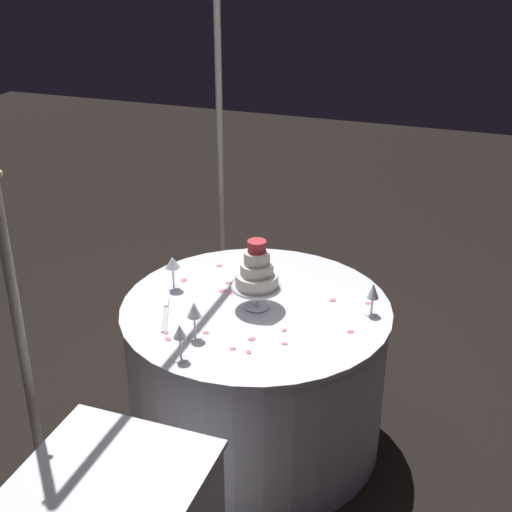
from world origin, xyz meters
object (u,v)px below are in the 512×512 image
object	(u,v)px
wine_glass_0	(194,312)
wine_glass_4	(373,293)
wine_glass_3	(173,264)
wine_glass_2	(180,334)
wine_glass_1	(265,255)
main_table	(256,374)
tiered_cake	(257,273)
decorative_arch	(139,152)
cake_knife	(166,312)

from	to	relation	value
wine_glass_0	wine_glass_4	xyz separation A→B (m)	(0.43, -0.63, -0.02)
wine_glass_0	wine_glass_3	xyz separation A→B (m)	(0.36, 0.27, 0.00)
wine_glass_2	wine_glass_4	xyz separation A→B (m)	(0.59, -0.62, -0.01)
wine_glass_4	wine_glass_1	bearing A→B (deg)	76.40
main_table	tiered_cake	bearing A→B (deg)	-147.24
decorative_arch	main_table	xyz separation A→B (m)	(-0.00, -0.53, -1.01)
decorative_arch	wine_glass_1	bearing A→B (deg)	-65.35
wine_glass_0	wine_glass_2	bearing A→B (deg)	-176.22
decorative_arch	wine_glass_4	world-z (taller)	decorative_arch
wine_glass_2	cake_knife	xyz separation A→B (m)	(0.30, 0.22, -0.11)
wine_glass_2	wine_glass_3	bearing A→B (deg)	28.47
tiered_cake	wine_glass_4	world-z (taller)	tiered_cake
wine_glass_1	wine_glass_2	bearing A→B (deg)	172.48
wine_glass_1	wine_glass_2	xyz separation A→B (m)	(-0.72, 0.09, -0.03)
wine_glass_1	wine_glass_3	world-z (taller)	wine_glass_1
decorative_arch	cake_knife	xyz separation A→B (m)	(-0.19, -0.18, -0.64)
wine_glass_3	cake_knife	size ratio (longest dim) A/B	0.58
wine_glass_4	wine_glass_0	bearing A→B (deg)	124.21
decorative_arch	wine_glass_2	size ratio (longest dim) A/B	13.85
wine_glass_3	wine_glass_4	xyz separation A→B (m)	(0.07, -0.90, -0.02)
tiered_cake	wine_glass_2	world-z (taller)	tiered_cake
wine_glass_2	decorative_arch	bearing A→B (deg)	38.97
tiered_cake	wine_glass_0	distance (m)	0.36
wine_glass_3	decorative_arch	bearing A→B (deg)	101.83
wine_glass_1	wine_glass_4	xyz separation A→B (m)	(-0.13, -0.53, -0.03)
decorative_arch	tiered_cake	world-z (taller)	decorative_arch
wine_glass_0	cake_knife	world-z (taller)	wine_glass_0
wine_glass_4	cake_knife	size ratio (longest dim) A/B	0.54
wine_glass_0	wine_glass_4	bearing A→B (deg)	-55.79
wine_glass_3	tiered_cake	bearing A→B (deg)	-95.16
wine_glass_1	cake_knife	bearing A→B (deg)	142.92
wine_glass_2	main_table	bearing A→B (deg)	-15.08
wine_glass_1	cake_knife	distance (m)	0.53
tiered_cake	wine_glass_3	xyz separation A→B (m)	(0.04, 0.42, -0.04)
wine_glass_3	wine_glass_0	bearing A→B (deg)	-143.19
tiered_cake	cake_knife	bearing A→B (deg)	115.87
wine_glass_0	wine_glass_1	distance (m)	0.57
wine_glass_4	cake_knife	xyz separation A→B (m)	(-0.28, 0.84, -0.10)
main_table	wine_glass_3	bearing A→B (deg)	86.58
cake_knife	decorative_arch	bearing A→B (deg)	43.92
decorative_arch	wine_glass_4	size ratio (longest dim) A/B	14.30
tiered_cake	wine_glass_4	distance (m)	0.50
wine_glass_0	tiered_cake	bearing A→B (deg)	-25.15
decorative_arch	wine_glass_1	xyz separation A→B (m)	(0.23, -0.49, -0.51)
wine_glass_2	wine_glass_4	distance (m)	0.86
main_table	cake_knife	world-z (taller)	cake_knife
decorative_arch	wine_glass_2	xyz separation A→B (m)	(-0.49, -0.40, -0.53)
wine_glass_4	cake_knife	distance (m)	0.89
main_table	cake_knife	size ratio (longest dim) A/B	4.28
wine_glass_4	tiered_cake	bearing A→B (deg)	102.84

